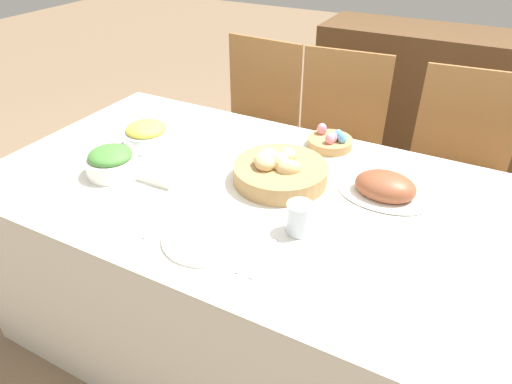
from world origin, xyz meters
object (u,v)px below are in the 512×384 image
Objects in this scene: bread_basket at (279,170)px; dinner_plate at (206,237)px; chair_far_center at (334,144)px; egg_basket at (330,141)px; sideboard at (424,110)px; fork at (163,223)px; ham_platter at (385,188)px; drinking_cup at (299,218)px; knife at (254,254)px; spoon at (264,258)px; pineapple_bowl at (147,135)px; green_salad_bowl at (112,162)px; chair_far_left at (252,126)px; butter_dish at (160,175)px; chair_far_right at (455,172)px.

dinner_plate is at bearing -97.17° from bread_basket.
chair_far_center is 3.71× the size of dinner_plate.
sideboard is at bearing 81.58° from egg_basket.
fork is (-0.20, -0.37, -0.04)m from bread_basket.
drinking_cup is at bearing -119.09° from ham_platter.
bread_basket is 0.39m from knife.
fork is 0.33m from spoon.
pineapple_bowl is at bearing -128.34° from chair_far_center.
ham_platter reaches higher than fork.
ham_platter is 0.91m from green_salad_bowl.
chair_far_center is at bearing 4.02° from chair_far_left.
green_salad_bowl is 0.65m from knife.
butter_dish is (0.15, -0.92, 0.23)m from chair_far_left.
pineapple_bowl reaches higher than knife.
bread_basket is 1.05× the size of ham_platter.
dinner_plate is (-0.56, -1.12, 0.22)m from chair_far_right.
chair_far_right is at bearing 46.87° from butter_dish.
chair_far_left is at bearing -134.78° from sideboard.
chair_far_left is 1.30m from spoon.
sideboard is 1.72m from pineapple_bowl.
green_salad_bowl is 0.18m from butter_dish.
fork is (0.31, -1.12, 0.22)m from chair_far_left.
chair_far_right is 1.27m from dinner_plate.
fork is (-0.44, -1.87, 0.26)m from sideboard.
dinner_plate is 0.15m from fork.
ham_platter reaches higher than knife.
butter_dish is at bearing -109.59° from sideboard.
egg_basket reaches higher than spoon.
chair_far_center is 2.96× the size of bread_basket.
chair_far_right is 0.75× the size of sideboard.
chair_far_left is at bearing 88.94° from green_salad_bowl.
egg_basket is 0.69m from dinner_plate.
ham_platter is at bearing 12.95° from bread_basket.
chair_far_right is at bearing 67.63° from spoon.
egg_basket is 0.57× the size of ham_platter.
knife is 0.17m from drinking_cup.
chair_far_left is 1.00× the size of chair_far_center.
chair_far_right is 1.02m from chair_far_left.
chair_far_left is 5.47× the size of spoon.
dinner_plate is 0.27m from drinking_cup.
chair_far_left is at bearing 142.93° from egg_basket.
drinking_cup reaches higher than knife.
green_salad_bowl reaches higher than drinking_cup.
sideboard reaches higher than fork.
bread_basket is 0.40m from spoon.
dinner_plate is 0.18m from spoon.
chair_far_left reaches higher than knife.
ham_platter is 0.50m from knife.
chair_far_right is at bearing -4.41° from chair_far_center.
bread_basket is 0.28m from drinking_cup.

